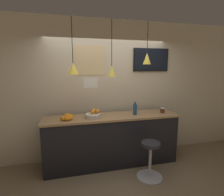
{
  "coord_description": "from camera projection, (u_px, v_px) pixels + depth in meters",
  "views": [
    {
      "loc": [
        -0.79,
        -2.51,
        1.92
      ],
      "look_at": [
        0.0,
        0.7,
        1.35
      ],
      "focal_mm": 28.0,
      "sensor_mm": 36.0,
      "label": 1
    }
  ],
  "objects": [
    {
      "name": "back_wall",
      "position": [
        107.0,
        90.0,
        3.74
      ],
      "size": [
        8.0,
        0.06,
        2.9
      ],
      "color": "beige",
      "rests_on": "ground_plane"
    },
    {
      "name": "service_counter",
      "position": [
        112.0,
        140.0,
        3.5
      ],
      "size": [
        2.63,
        0.61,
        1.0
      ],
      "color": "black",
      "rests_on": "ground_plane"
    },
    {
      "name": "fruit_bowl",
      "position": [
        93.0,
        115.0,
        3.29
      ],
      "size": [
        0.29,
        0.29,
        0.15
      ],
      "color": "beige",
      "rests_on": "service_counter"
    },
    {
      "name": "hanging_menu_board",
      "position": [
        91.0,
        83.0,
        2.99
      ],
      "size": [
        0.24,
        0.01,
        0.17
      ],
      "color": "white"
    },
    {
      "name": "pendant_lamp_middle",
      "position": [
        112.0,
        71.0,
        3.29
      ],
      "size": [
        0.15,
        0.15,
        1.04
      ],
      "color": "black"
    },
    {
      "name": "pendant_lamp_left",
      "position": [
        73.0,
        68.0,
        3.11
      ],
      "size": [
        0.21,
        0.21,
        0.99
      ],
      "color": "black"
    },
    {
      "name": "bar_stool",
      "position": [
        150.0,
        157.0,
        3.05
      ],
      "size": [
        0.45,
        0.45,
        0.66
      ],
      "color": "#B7B7BC",
      "rests_on": "ground_plane"
    },
    {
      "name": "mounted_tv",
      "position": [
        151.0,
        60.0,
        3.8
      ],
      "size": [
        0.81,
        0.04,
        0.49
      ],
      "color": "black"
    },
    {
      "name": "juice_bottle",
      "position": [
        135.0,
        109.0,
        3.47
      ],
      "size": [
        0.08,
        0.08,
        0.26
      ],
      "color": "navy",
      "rests_on": "service_counter"
    },
    {
      "name": "pendant_lamp_right",
      "position": [
        147.0,
        58.0,
        3.42
      ],
      "size": [
        0.16,
        0.16,
        0.81
      ],
      "color": "black"
    },
    {
      "name": "ground_plane",
      "position": [
        122.0,
        185.0,
        2.91
      ],
      "size": [
        14.0,
        14.0,
        0.0
      ],
      "primitive_type": "plane",
      "color": "#756047"
    },
    {
      "name": "wall_poster",
      "position": [
        90.0,
        60.0,
        3.51
      ],
      "size": [
        0.6,
        0.01,
        0.58
      ],
      "color": "#DBBC84"
    },
    {
      "name": "spread_jar",
      "position": [
        162.0,
        110.0,
        3.63
      ],
      "size": [
        0.09,
        0.09,
        0.1
      ],
      "color": "#562D19",
      "rests_on": "service_counter"
    },
    {
      "name": "orange_pile",
      "position": [
        67.0,
        117.0,
        3.15
      ],
      "size": [
        0.23,
        0.32,
        0.08
      ],
      "color": "orange",
      "rests_on": "service_counter"
    }
  ]
}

